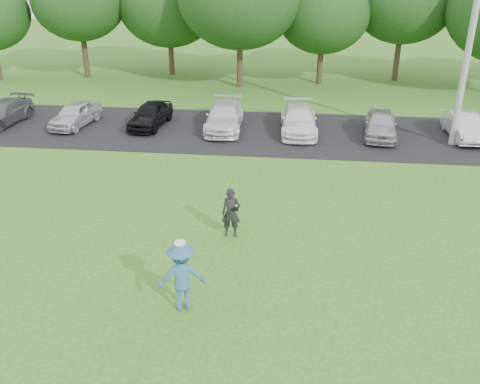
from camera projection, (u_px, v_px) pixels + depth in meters
The scene contains 7 objects.
ground at pixel (226, 292), 14.30m from camera, with size 100.00×100.00×0.00m, color #33681D.
parking_lot at pixel (261, 132), 25.95m from camera, with size 32.00×6.50×0.03m, color black.
utility_pole at pixel (473, 23), 22.11m from camera, with size 0.28×0.28×10.69m, color #9C9D98.
frisbee_player at pixel (182, 276), 13.29m from camera, with size 1.39×1.05×2.08m.
camera_bystander at pixel (231, 213), 16.65m from camera, with size 0.61×0.44×1.62m.
parked_cars at pixel (258, 119), 25.82m from camera, with size 28.19×4.63×1.23m.
tree_row at pixel (299, 4), 32.44m from camera, with size 42.39×9.85×8.64m.
Camera 1 is at (1.66, -11.64, 8.59)m, focal length 40.00 mm.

